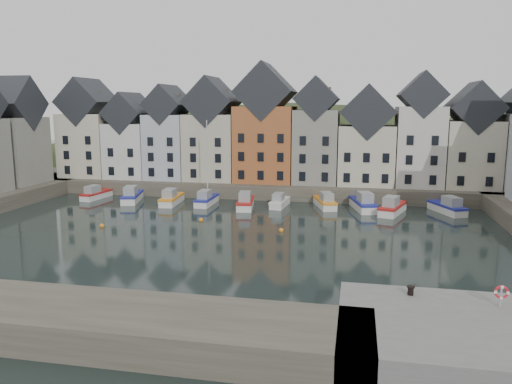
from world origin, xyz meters
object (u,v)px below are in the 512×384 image
(boat_a, at_px, (96,194))
(mooring_bollard, at_px, (411,290))
(life_ring_post, at_px, (501,293))
(boat_d, at_px, (206,199))

(boat_a, xyz_separation_m, mooring_bollard, (40.67, -35.19, 1.65))
(boat_a, height_order, mooring_bollard, mooring_bollard)
(boat_a, bearing_deg, life_ring_post, -32.11)
(boat_a, relative_size, boat_d, 0.51)
(life_ring_post, bearing_deg, mooring_bollard, 169.66)
(boat_d, height_order, life_ring_post, boat_d)
(boat_a, distance_m, life_ring_post, 58.16)
(boat_d, bearing_deg, life_ring_post, -51.00)
(boat_a, relative_size, mooring_bollard, 10.67)
(mooring_bollard, distance_m, life_ring_post, 5.01)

